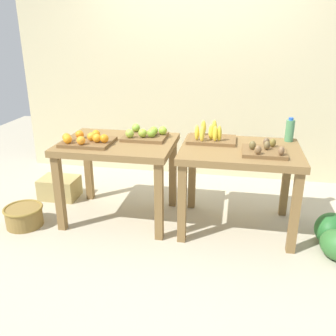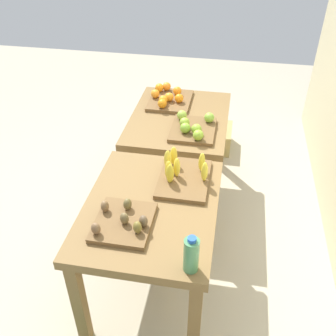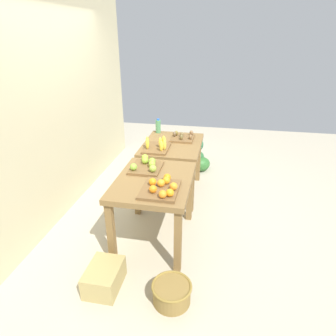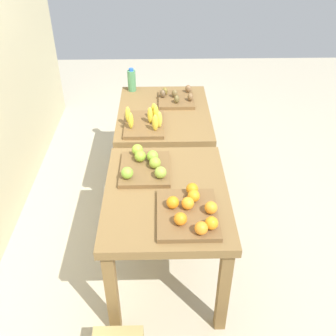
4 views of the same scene
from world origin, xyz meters
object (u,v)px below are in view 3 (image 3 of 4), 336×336
at_px(display_table_right, 172,151).
at_px(kiwi_bin, 182,137).
at_px(wicker_basket, 172,293).
at_px(cardboard_produce_box, 104,277).
at_px(orange_bin, 161,188).
at_px(watermelon_pile, 195,158).
at_px(display_table_left, 154,188).
at_px(water_bottle, 158,126).
at_px(apple_bin, 146,166).
at_px(banana_crate, 157,146).

height_order(display_table_right, kiwi_bin, kiwi_bin).
xyz_separation_m(wicker_basket, cardboard_produce_box, (0.04, 0.65, 0.01)).
distance_m(orange_bin, watermelon_pile, 2.39).
xyz_separation_m(kiwi_bin, cardboard_produce_box, (-2.11, 0.42, -0.69)).
bearing_deg(display_table_left, wicker_basket, -157.44).
height_order(display_table_left, orange_bin, orange_bin).
height_order(water_bottle, wicker_basket, water_bottle).
bearing_deg(kiwi_bin, watermelon_pile, -9.75).
height_order(apple_bin, banana_crate, banana_crate).
height_order(apple_bin, kiwi_bin, apple_bin).
relative_size(display_table_left, orange_bin, 2.33).
relative_size(water_bottle, cardboard_produce_box, 0.55).
xyz_separation_m(display_table_left, cardboard_produce_box, (-0.80, 0.30, -0.55)).
bearing_deg(kiwi_bin, display_table_left, 174.98).
bearing_deg(cardboard_produce_box, watermelon_pile, -10.76).
relative_size(display_table_left, watermelon_pile, 1.58).
xyz_separation_m(display_table_right, banana_crate, (-0.27, 0.15, 0.16)).
bearing_deg(orange_bin, kiwi_bin, 0.75).
height_order(display_table_left, apple_bin, apple_bin).
distance_m(display_table_right, water_bottle, 0.57).
bearing_deg(display_table_right, orange_bin, -174.32).
xyz_separation_m(kiwi_bin, watermelon_pile, (0.74, -0.13, -0.62)).
bearing_deg(orange_bin, wicker_basket, -160.33).
bearing_deg(water_bottle, banana_crate, -168.38).
bearing_deg(banana_crate, watermelon_pile, -18.11).
relative_size(orange_bin, banana_crate, 1.01).
xyz_separation_m(display_table_left, water_bottle, (1.55, 0.30, 0.22)).
xyz_separation_m(orange_bin, wicker_basket, (-0.60, -0.21, -0.71)).
bearing_deg(display_table_right, display_table_left, 180.00).
bearing_deg(display_table_right, banana_crate, 150.79).
height_order(display_table_left, cardboard_produce_box, display_table_left).
xyz_separation_m(display_table_left, kiwi_bin, (1.31, -0.12, 0.14)).
distance_m(banana_crate, cardboard_produce_box, 1.80).
bearing_deg(apple_bin, cardboard_produce_box, 171.17).
bearing_deg(banana_crate, apple_bin, -178.73).
bearing_deg(wicker_basket, orange_bin, 19.67).
xyz_separation_m(display_table_left, apple_bin, (0.23, 0.14, 0.15)).
height_order(banana_crate, cardboard_produce_box, banana_crate).
relative_size(kiwi_bin, watermelon_pile, 0.55).
bearing_deg(orange_bin, display_table_right, 5.68).
bearing_deg(banana_crate, wicker_basket, -163.38).
xyz_separation_m(display_table_left, wicker_basket, (-0.84, -0.35, -0.56)).
height_order(wicker_basket, cardboard_produce_box, cardboard_produce_box).
bearing_deg(water_bottle, display_table_right, -145.41).
bearing_deg(cardboard_produce_box, water_bottle, -0.01).
bearing_deg(watermelon_pile, banana_crate, 161.89).
distance_m(kiwi_bin, watermelon_pile, 0.98).
bearing_deg(apple_bin, orange_bin, -149.79).
bearing_deg(cardboard_produce_box, banana_crate, -5.09).
distance_m(apple_bin, water_bottle, 1.33).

